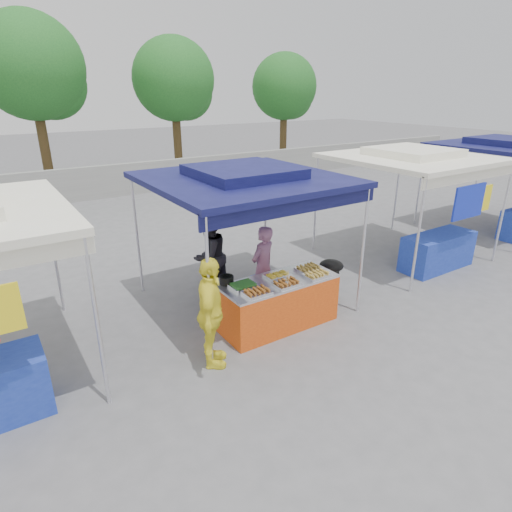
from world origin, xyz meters
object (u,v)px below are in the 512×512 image
vendor_table (279,303)px  wok_burner (331,276)px  cooking_pot (227,280)px  helper_man (210,256)px  customer_person (211,314)px  vendor_woman (263,267)px

vendor_table → wok_burner: 1.50m
cooking_pot → helper_man: bearing=74.0°
customer_person → vendor_table: bearing=-45.6°
wok_burner → customer_person: bearing=-145.3°
cooking_pot → vendor_woman: size_ratio=0.15×
vendor_table → vendor_woman: bearing=76.2°
helper_man → vendor_woman: bearing=101.6°
wok_burner → customer_person: (-2.94, -0.69, 0.38)m
vendor_table → customer_person: size_ratio=1.19×
wok_burner → customer_person: customer_person is taller
vendor_woman → customer_person: bearing=15.6°
cooking_pot → helper_man: 1.39m
wok_burner → cooking_pot: bearing=-159.6°
vendor_table → helper_man: (-0.42, 1.68, 0.40)m
vendor_table → vendor_woman: 0.85m
cooking_pot → helper_man: helper_man is taller
cooking_pot → vendor_woman: (0.99, 0.40, -0.14)m
wok_burner → helper_man: bearing=165.4°
helper_man → customer_person: (-1.06, -2.06, 0.02)m
cooking_pot → vendor_table: bearing=-23.7°
vendor_table → cooking_pot: bearing=156.3°
vendor_table → wok_burner: (1.46, 0.31, 0.04)m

